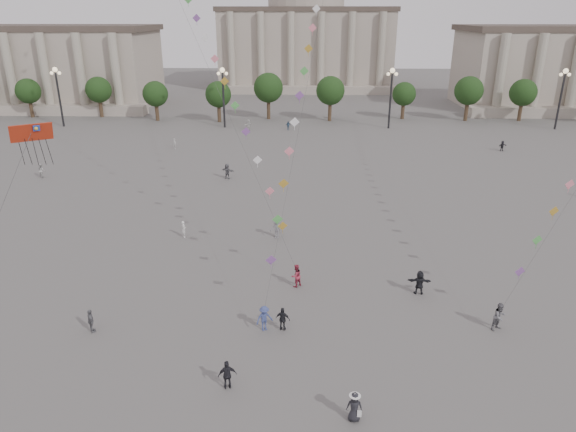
{
  "coord_description": "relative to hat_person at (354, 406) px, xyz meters",
  "views": [
    {
      "loc": [
        -0.75,
        -23.44,
        19.49
      ],
      "look_at": [
        -1.74,
        12.0,
        5.48
      ],
      "focal_mm": 32.0,
      "sensor_mm": 36.0,
      "label": 1
    }
  ],
  "objects": [
    {
      "name": "kite_flyer_2",
      "position": [
        10.29,
        8.46,
        0.09
      ],
      "size": [
        1.18,
        1.09,
        1.94
      ],
      "primitive_type": "imported",
      "rotation": [
        0.0,
        0.0,
        0.48
      ],
      "color": "slate",
      "rests_on": "ground"
    },
    {
      "name": "ground",
      "position": [
        -2.06,
        2.66,
        -0.88
      ],
      "size": [
        360.0,
        360.0,
        0.0
      ],
      "primitive_type": "plane",
      "color": "#565451",
      "rests_on": "ground"
    },
    {
      "name": "lamp_post_mid_east",
      "position": [
        12.94,
        72.66,
        6.47
      ],
      "size": [
        2.0,
        0.9,
        10.65
      ],
      "color": "#262628",
      "rests_on": "ground"
    },
    {
      "name": "hat_person",
      "position": [
        0.0,
        0.0,
        0.0
      ],
      "size": [
        0.85,
        0.6,
        1.69
      ],
      "color": "black",
      "rests_on": "ground"
    },
    {
      "name": "kite_flyer_1",
      "position": [
        -5.16,
        7.95,
        0.01
      ],
      "size": [
        1.32,
        1.12,
        1.78
      ],
      "primitive_type": "imported",
      "rotation": [
        0.0,
        0.0,
        0.48
      ],
      "color": "#38457E",
      "rests_on": "ground"
    },
    {
      "name": "lamp_post_far_west",
      "position": [
        -47.06,
        72.66,
        6.47
      ],
      "size": [
        2.0,
        0.9,
        10.65
      ],
      "color": "#262628",
      "rests_on": "ground"
    },
    {
      "name": "person_crowd_4",
      "position": [
        -12.46,
        70.66,
        0.04
      ],
      "size": [
        1.38,
        1.74,
        1.85
      ],
      "primitive_type": "imported",
      "rotation": [
        0.0,
        0.0,
        4.15
      ],
      "color": "silver",
      "rests_on": "ground"
    },
    {
      "name": "tree_row",
      "position": [
        -2.06,
        80.66,
        4.51
      ],
      "size": [
        137.12,
        5.12,
        8.0
      ],
      "color": "#36251B",
      "rests_on": "ground"
    },
    {
      "name": "kite_flyer_0",
      "position": [
        -3.16,
        13.85,
        0.03
      ],
      "size": [
        1.12,
        1.1,
        1.83
      ],
      "primitive_type": "imported",
      "rotation": [
        0.0,
        0.0,
        3.84
      ],
      "color": "#A02B40",
      "rests_on": "ground"
    },
    {
      "name": "lamp_post_far_east",
      "position": [
        42.94,
        72.66,
        6.47
      ],
      "size": [
        2.0,
        0.9,
        10.65
      ],
      "color": "#262628",
      "rests_on": "ground"
    },
    {
      "name": "person_crowd_13",
      "position": [
        -13.75,
        22.91,
        -0.09
      ],
      "size": [
        0.55,
        0.67,
        1.59
      ],
      "primitive_type": "imported",
      "rotation": [
        0.0,
        0.0,
        1.89
      ],
      "color": "white",
      "rests_on": "ground"
    },
    {
      "name": "person_crowd_9",
      "position": [
        27.66,
        56.46,
        -0.1
      ],
      "size": [
        1.52,
        0.97,
        1.56
      ],
      "primitive_type": "imported",
      "rotation": [
        0.0,
        0.0,
        0.38
      ],
      "color": "black",
      "rests_on": "ground"
    },
    {
      "name": "person_crowd_3",
      "position": [
        6.02,
        13.01,
        0.05
      ],
      "size": [
        1.76,
        0.69,
        1.86
      ],
      "primitive_type": "imported",
      "rotation": [
        0.0,
        0.0,
        3.06
      ],
      "color": "black",
      "rests_on": "ground"
    },
    {
      "name": "person_crowd_0",
      "position": [
        -5.34,
        70.66,
        -0.1
      ],
      "size": [
        0.95,
        0.45,
        1.57
      ],
      "primitive_type": "imported",
      "rotation": [
        0.0,
        0.0,
        0.07
      ],
      "color": "#315070",
      "rests_on": "ground"
    },
    {
      "name": "hall_central",
      "position": [
        -2.06,
        131.88,
        13.35
      ],
      "size": [
        48.3,
        34.3,
        35.5
      ],
      "color": "#A49889",
      "rests_on": "ground"
    },
    {
      "name": "tourist_4",
      "position": [
        -6.81,
        2.26,
        0.0
      ],
      "size": [
        1.11,
        0.68,
        1.77
      ],
      "primitive_type": "imported",
      "rotation": [
        0.0,
        0.0,
        3.4
      ],
      "color": "black",
      "rests_on": "ground"
    },
    {
      "name": "lamp_post_mid_west",
      "position": [
        -17.06,
        72.66,
        6.47
      ],
      "size": [
        2.0,
        0.9,
        10.65
      ],
      "color": "#262628",
      "rests_on": "ground"
    },
    {
      "name": "tourist_1",
      "position": [
        -3.95,
        7.99,
        -0.06
      ],
      "size": [
        1.04,
        0.64,
        1.65
      ],
      "primitive_type": "imported",
      "rotation": [
        0.0,
        0.0,
        2.88
      ],
      "color": "black",
      "rests_on": "ground"
    },
    {
      "name": "person_crowd_10",
      "position": [
        -22.47,
        56.49,
        -0.09
      ],
      "size": [
        0.46,
        0.63,
        1.59
      ],
      "primitive_type": "imported",
      "rotation": [
        0.0,
        0.0,
        1.72
      ],
      "color": "#B2B2AE",
      "rests_on": "ground"
    },
    {
      "name": "person_crowd_6",
      "position": [
        -5.08,
        22.96,
        0.06
      ],
      "size": [
        1.32,
        0.91,
        1.88
      ],
      "primitive_type": "imported",
      "rotation": [
        0.0,
        0.0,
        6.1
      ],
      "color": "slate",
      "rests_on": "ground"
    },
    {
      "name": "person_crowd_1",
      "position": [
        -35.94,
        41.11,
        0.02
      ],
      "size": [
        1.11,
        1.1,
        1.81
      ],
      "primitive_type": "imported",
      "rotation": [
        0.0,
        0.0,
        2.38
      ],
      "color": "#B1B1AD",
      "rests_on": "ground"
    },
    {
      "name": "person_crowd_12",
      "position": [
        -12.21,
        41.25,
        0.09
      ],
      "size": [
        1.85,
        1.39,
        1.95
      ],
      "primitive_type": "imported",
      "rotation": [
        0.0,
        0.0,
        2.63
      ],
      "color": "#5D5E62",
      "rests_on": "ground"
    },
    {
      "name": "tourist_3",
      "position": [
        -16.47,
        7.43,
        -0.06
      ],
      "size": [
        0.86,
        1.03,
        1.65
      ],
      "primitive_type": "imported",
      "rotation": [
        0.0,
        0.0,
        2.14
      ],
      "color": "slate",
      "rests_on": "ground"
    },
    {
      "name": "dragon_kite",
      "position": [
        -17.78,
        6.74,
        11.74
      ],
      "size": [
        2.87,
        4.83,
        14.69
      ],
      "color": "#A92712",
      "rests_on": "ground"
    }
  ]
}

